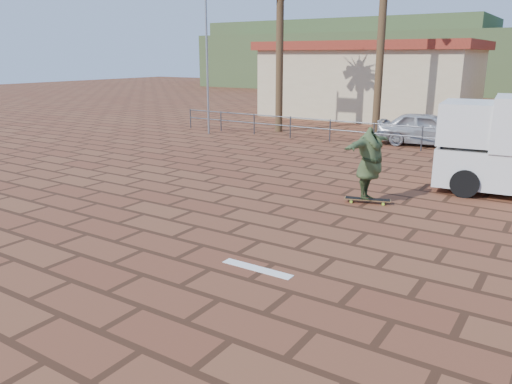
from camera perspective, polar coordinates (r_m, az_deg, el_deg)
ground at (r=10.35m, az=0.48°, el=-5.63°), size 120.00×120.00×0.00m
paint_stripe at (r=9.06m, az=0.13°, el=-8.75°), size 1.40×0.22×0.01m
guardrail at (r=21.02m, az=18.47°, el=6.30°), size 24.06×0.06×1.00m
flagpole at (r=24.38m, az=-5.44°, el=17.48°), size 1.30×0.10×8.00m
building_west at (r=32.19m, az=12.93°, el=12.44°), size 12.60×7.60×4.50m
hill_back at (r=69.67m, az=10.40°, el=15.36°), size 35.00×14.00×8.00m
longboard at (r=13.24m, az=12.61°, el=-0.84°), size 1.20×0.59×0.12m
skateboarder at (r=13.02m, az=12.86°, el=3.19°), size 0.81×2.34×1.86m
car_silver at (r=22.45m, az=18.96°, el=6.84°), size 4.29×2.17×1.40m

